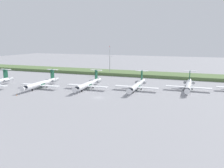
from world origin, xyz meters
TOP-DOWN VIEW (x-y plane):
  - ground_plane at (0.00, 30.00)m, footprint 500.00×500.00m
  - grass_berm at (0.00, 72.47)m, footprint 320.00×20.00m
  - regional_jet_second at (-37.57, 9.56)m, footprint 22.81×31.00m
  - regional_jet_third at (-12.69, 16.44)m, footprint 22.81×31.00m
  - regional_jet_fourth at (12.70, 22.16)m, footprint 22.81×31.00m
  - regional_jet_fifth at (38.01, 30.99)m, footprint 22.81×31.00m
  - antenna_mast at (-20.22, 69.14)m, footprint 4.40×0.50m
  - safety_cone_front_marker at (-37.95, -9.27)m, footprint 0.44×0.44m

SIDE VIEW (x-z plane):
  - ground_plane at x=0.00m, z-range 0.00..0.00m
  - safety_cone_front_marker at x=-37.95m, z-range 0.00..0.55m
  - grass_berm at x=0.00m, z-range 0.00..2.14m
  - regional_jet_second at x=-37.57m, z-range -1.96..7.04m
  - regional_jet_third at x=-12.69m, z-range -1.96..7.04m
  - regional_jet_fourth at x=12.70m, z-range -1.96..7.04m
  - regional_jet_fifth at x=38.01m, z-range -1.96..7.04m
  - antenna_mast at x=-20.22m, z-range -1.75..19.32m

